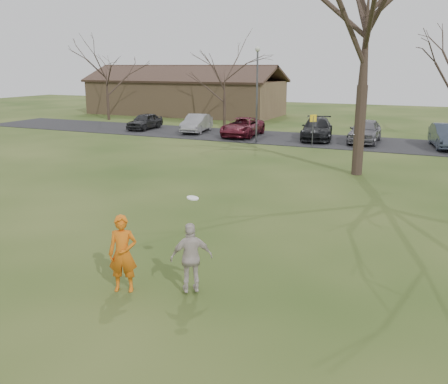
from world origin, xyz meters
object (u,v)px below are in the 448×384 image
at_px(catching_play, 191,257).
at_px(building, 185,96).
at_px(lamp_post, 257,83).
at_px(car_5, 447,136).
at_px(car_0, 145,121).
at_px(car_4, 365,131).
at_px(big_tree, 367,21).
at_px(car_2, 242,127).
at_px(car_3, 317,129).
at_px(car_1, 197,123).
at_px(player_defender, 123,254).

bearing_deg(catching_play, building, 119.00).
bearing_deg(building, lamp_post, -47.91).
bearing_deg(car_5, lamp_post, -179.08).
xyz_separation_m(car_0, lamp_post, (10.65, -2.60, 3.28)).
bearing_deg(lamp_post, car_4, 22.17).
distance_m(car_0, car_4, 17.40).
height_order(catching_play, big_tree, big_tree).
height_order(building, lamp_post, lamp_post).
bearing_deg(car_4, car_5, -3.44).
bearing_deg(lamp_post, car_2, 131.19).
bearing_deg(catching_play, car_2, 109.78).
distance_m(car_3, lamp_post, 5.51).
distance_m(car_3, car_4, 3.29).
bearing_deg(car_0, catching_play, -56.28).
relative_size(car_1, big_tree, 0.30).
bearing_deg(car_3, car_5, -13.18).
distance_m(car_1, car_5, 17.81).
bearing_deg(car_3, lamp_post, -151.32).
height_order(player_defender, car_3, player_defender).
bearing_deg(car_5, catching_play, -112.75).
distance_m(catching_play, lamp_post, 23.24).
height_order(car_3, big_tree, big_tree).
distance_m(car_0, car_3, 14.11).
bearing_deg(building, car_5, -26.68).
distance_m(car_0, building, 13.39).
relative_size(player_defender, lamp_post, 0.29).
height_order(car_0, car_1, car_1).
bearing_deg(car_2, car_4, 0.24).
xyz_separation_m(lamp_post, big_tree, (8.00, -7.50, 3.03)).
bearing_deg(car_5, car_0, 168.64).
height_order(player_defender, car_4, player_defender).
bearing_deg(player_defender, catching_play, -4.52).
relative_size(car_2, car_4, 1.05).
relative_size(car_0, car_4, 0.83).
relative_size(car_4, building, 0.22).
height_order(car_1, car_2, car_1).
relative_size(player_defender, big_tree, 0.13).
relative_size(car_1, car_4, 0.91).
bearing_deg(catching_play, car_3, 97.63).
bearing_deg(car_2, lamp_post, -52.33).
height_order(player_defender, car_1, player_defender).
xyz_separation_m(player_defender, big_tree, (2.73, 14.99, 6.09)).
bearing_deg(car_0, car_4, -1.10).
bearing_deg(car_1, big_tree, -45.77).
relative_size(car_5, big_tree, 0.32).
relative_size(catching_play, big_tree, 0.16).
relative_size(player_defender, car_3, 0.36).
xyz_separation_m(car_2, lamp_post, (1.91, -2.18, 3.26)).
relative_size(player_defender, car_5, 0.40).
height_order(car_3, car_4, car_4).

